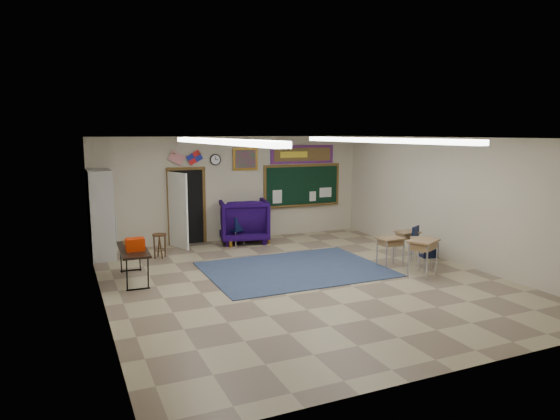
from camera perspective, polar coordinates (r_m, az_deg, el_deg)
name	(u,v)px	position (r m, az deg, el deg)	size (l,w,h in m)	color
floor	(302,280)	(10.74, 2.59, -7.99)	(9.00, 9.00, 0.00)	tan
back_wall	(234,189)	(14.53, -5.30, 2.46)	(8.00, 0.04, 3.00)	#C0B89C
front_wall	(461,261)	(6.76, 19.99, -5.46)	(8.00, 0.04, 3.00)	#C0B89C
left_wall	(100,225)	(9.35, -19.88, -1.59)	(0.04, 9.00, 3.00)	#C0B89C
right_wall	(452,200)	(12.68, 19.04, 1.08)	(0.04, 9.00, 3.00)	#C0B89C
ceiling	(304,138)	(10.28, 2.70, 8.24)	(8.00, 9.00, 0.04)	silver
area_rug	(295,269)	(11.51, 1.70, -6.77)	(4.00, 3.00, 0.02)	#30415C
fluorescent_strips	(303,141)	(10.28, 2.70, 7.90)	(3.86, 6.00, 0.10)	white
doorway	(184,207)	(14.04, -10.89, 0.29)	(1.10, 0.89, 2.16)	black
chalkboard	(302,187)	(15.34, 2.57, 2.69)	(2.55, 0.14, 1.30)	brown
bulletin_board	(303,154)	(15.27, 2.59, 6.37)	(2.10, 0.05, 0.55)	#AB0E1B
framed_art_print	(245,159)	(14.54, -3.99, 5.84)	(0.75, 0.05, 0.65)	#8B5F1B
wall_clock	(215,160)	(14.26, -7.41, 5.73)	(0.32, 0.05, 0.32)	black
wall_flags	(186,156)	(14.02, -10.74, 6.13)	(1.16, 0.06, 0.70)	red
storage_cabinet	(101,214)	(13.23, -19.77, -0.42)	(0.59, 1.25, 2.20)	#A4A39F
wingback_armchair	(243,220)	(14.31, -4.22, -1.18)	(1.33, 1.36, 1.24)	#150535
student_chair_reading	(236,230)	(13.93, -5.06, -2.34)	(0.41, 0.41, 0.83)	black
student_chair_desk_a	(428,257)	(11.70, 16.56, -5.14)	(0.35, 0.35, 0.71)	black
student_chair_desk_b	(422,244)	(12.72, 15.93, -3.72)	(0.41, 0.41, 0.83)	black
student_desk_front_left	(390,251)	(11.91, 12.49, -4.56)	(0.60, 0.47, 0.70)	olive
student_desk_front_right	(407,243)	(12.93, 14.31, -3.66)	(0.57, 0.44, 0.66)	olive
student_desk_back_left	(423,256)	(11.33, 16.02, -5.06)	(0.84, 0.77, 0.81)	olive
student_desk_back_right	(422,250)	(12.20, 15.95, -4.46)	(0.69, 0.65, 0.66)	olive
folding_table	(134,263)	(11.06, -16.38, -5.81)	(0.61, 1.69, 0.95)	black
wooden_stool	(160,245)	(12.84, -13.58, -3.96)	(0.35, 0.35, 0.61)	#4D3317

